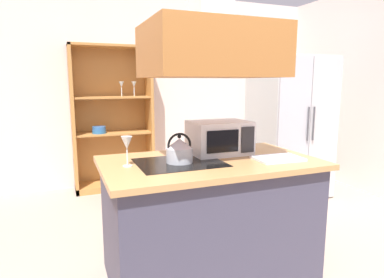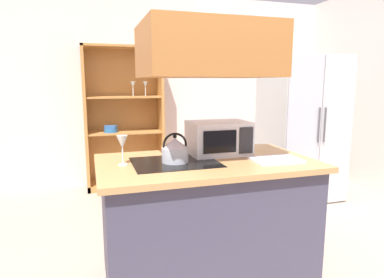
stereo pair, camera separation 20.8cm
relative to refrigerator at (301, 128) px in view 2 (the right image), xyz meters
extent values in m
cube|color=silver|center=(-1.90, 1.35, 0.46)|extent=(6.00, 0.12, 2.70)
cube|color=#3D3C4E|center=(-1.74, -1.33, -0.46)|extent=(1.48, 0.84, 0.86)
cube|color=tan|center=(-1.74, -1.33, -0.01)|extent=(1.56, 0.92, 0.04)
cube|color=black|center=(-1.98, -1.33, 0.01)|extent=(0.60, 0.48, 0.00)
cube|color=#9E612D|center=(-1.74, -1.33, 0.78)|extent=(0.90, 0.70, 0.36)
cube|color=silver|center=(0.00, 0.01, 0.00)|extent=(0.90, 0.72, 1.78)
cube|color=#B2B5BE|center=(-0.23, -0.36, 0.00)|extent=(0.44, 0.03, 1.74)
cube|color=#BBBBBD|center=(0.22, -0.36, 0.00)|extent=(0.44, 0.03, 1.74)
cylinder|color=#4C4C51|center=(-0.04, -0.39, 0.09)|extent=(0.02, 0.02, 0.40)
cylinder|color=#4C4C51|center=(0.04, -0.39, 0.09)|extent=(0.02, 0.02, 0.40)
cube|color=#B77C3D|center=(-2.60, 1.09, 0.08)|extent=(0.04, 0.40, 1.94)
cube|color=#B77C3D|center=(-1.57, 1.09, 0.08)|extent=(0.04, 0.40, 1.94)
cube|color=#B77C3D|center=(-2.08, 1.09, 1.04)|extent=(1.06, 0.40, 0.03)
cube|color=#B77C3D|center=(-2.08, 1.09, -0.85)|extent=(1.06, 0.40, 0.08)
cube|color=#B77C3D|center=(-2.08, 1.28, 0.08)|extent=(1.06, 0.02, 1.94)
cube|color=#B77C3D|center=(-2.08, 1.09, -0.11)|extent=(0.98, 0.36, 0.02)
cube|color=#B77C3D|center=(-2.08, 1.09, 0.37)|extent=(0.98, 0.36, 0.02)
cylinder|color=#2B66A1|center=(-2.28, 1.04, -0.08)|extent=(0.18, 0.18, 0.05)
cylinder|color=#2F61A4|center=(-2.28, 1.04, -0.03)|extent=(0.17, 0.17, 0.05)
cylinder|color=silver|center=(-1.96, 1.05, 0.44)|extent=(0.01, 0.01, 0.12)
cone|color=silver|center=(-1.96, 1.05, 0.54)|extent=(0.07, 0.07, 0.08)
cylinder|color=silver|center=(-1.79, 1.05, 0.44)|extent=(0.01, 0.01, 0.12)
cone|color=silver|center=(-1.79, 1.05, 0.54)|extent=(0.07, 0.07, 0.08)
cylinder|color=#AEB6C0|center=(-1.98, -1.33, 0.06)|extent=(0.19, 0.19, 0.10)
cone|color=#B8B5C3|center=(-1.98, -1.33, 0.15)|extent=(0.18, 0.18, 0.07)
sphere|color=black|center=(-1.98, -1.33, 0.20)|extent=(0.03, 0.03, 0.03)
torus|color=black|center=(-1.98, -1.33, 0.13)|extent=(0.18, 0.02, 0.18)
cube|color=white|center=(-1.27, -1.51, 0.02)|extent=(0.35, 0.26, 0.02)
cube|color=silver|center=(-1.58, -1.15, 0.14)|extent=(0.46, 0.34, 0.26)
cube|color=black|center=(-1.63, -1.33, 0.14)|extent=(0.26, 0.01, 0.17)
cube|color=#262628|center=(-1.42, -1.33, 0.14)|extent=(0.11, 0.01, 0.20)
cylinder|color=silver|center=(-2.34, -1.30, 0.01)|extent=(0.06, 0.06, 0.01)
cylinder|color=silver|center=(-2.34, -1.30, 0.07)|extent=(0.01, 0.01, 0.11)
cone|color=silver|center=(-2.34, -1.30, 0.17)|extent=(0.08, 0.08, 0.09)
camera|label=1|loc=(-2.74, -3.49, 0.57)|focal=31.15mm
camera|label=2|loc=(-2.54, -3.56, 0.57)|focal=31.15mm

